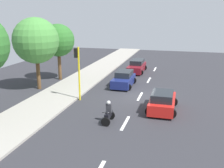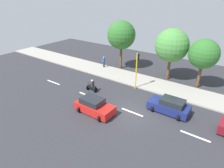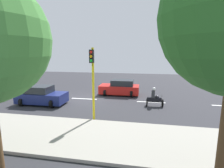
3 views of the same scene
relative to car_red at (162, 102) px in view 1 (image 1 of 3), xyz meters
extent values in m
cube|color=#2D2D33|center=(2.17, -3.02, -0.76)|extent=(40.00, 60.00, 0.10)
cube|color=#9E998E|center=(9.17, -3.02, -0.63)|extent=(4.00, 60.00, 0.15)
cube|color=white|center=(2.17, -15.02, -0.70)|extent=(0.20, 2.40, 0.01)
cube|color=white|center=(2.17, -9.02, -0.70)|extent=(0.20, 2.40, 0.01)
cube|color=white|center=(2.17, -3.02, -0.70)|extent=(0.20, 2.40, 0.01)
cube|color=white|center=(2.17, 2.98, -0.70)|extent=(0.20, 2.40, 0.01)
cube|color=red|center=(0.00, -0.07, -0.15)|extent=(1.81, 3.88, 0.80)
cube|color=#1E2328|center=(0.00, 0.24, 0.53)|extent=(1.52, 2.17, 0.56)
cylinder|color=black|center=(0.79, -1.35, -0.39)|extent=(0.64, 0.22, 0.64)
cylinder|color=black|center=(-0.79, -1.35, -0.39)|extent=(0.64, 0.22, 0.64)
cylinder|color=black|center=(0.79, 1.21, -0.39)|extent=(0.64, 0.22, 0.64)
cylinder|color=black|center=(-0.79, 1.21, -0.39)|extent=(0.64, 0.22, 0.64)
cube|color=maroon|center=(4.19, -12.63, -0.15)|extent=(1.72, 4.52, 0.80)
cube|color=#1E2328|center=(4.19, -12.99, 0.53)|extent=(1.44, 2.53, 0.56)
cylinder|color=black|center=(3.44, -11.14, -0.39)|extent=(0.64, 0.22, 0.64)
cylinder|color=black|center=(4.94, -11.14, -0.39)|extent=(0.64, 0.22, 0.64)
cylinder|color=black|center=(3.44, -14.12, -0.39)|extent=(0.64, 0.22, 0.64)
cylinder|color=black|center=(4.94, -14.12, -0.39)|extent=(0.64, 0.22, 0.64)
cube|color=navy|center=(4.32, -5.87, -0.15)|extent=(1.74, 3.94, 0.80)
cube|color=#1E2328|center=(4.32, -6.19, 0.53)|extent=(1.46, 2.21, 0.56)
cylinder|color=black|center=(3.56, -4.57, -0.39)|extent=(0.64, 0.22, 0.64)
cylinder|color=black|center=(5.08, -4.57, -0.39)|extent=(0.64, 0.22, 0.64)
cylinder|color=black|center=(3.56, -7.17, -0.39)|extent=(0.64, 0.22, 0.64)
cylinder|color=black|center=(5.08, -7.17, -0.39)|extent=(0.64, 0.22, 0.64)
cylinder|color=black|center=(3.29, 3.82, -0.41)|extent=(0.60, 0.10, 0.60)
cylinder|color=black|center=(3.29, 2.62, -0.41)|extent=(0.60, 0.10, 0.60)
cube|color=black|center=(3.29, 3.17, -0.16)|extent=(0.28, 1.10, 0.36)
sphere|color=black|center=(3.29, 3.37, 0.02)|extent=(0.32, 0.32, 0.32)
cylinder|color=black|center=(3.29, 3.72, 0.19)|extent=(0.55, 0.04, 0.04)
cube|color=#333338|center=(3.29, 3.07, 0.29)|extent=(0.36, 0.24, 0.60)
sphere|color=silver|center=(3.29, 3.12, 0.69)|extent=(0.26, 0.26, 0.26)
cylinder|color=yellow|center=(6.92, -0.70, 1.54)|extent=(0.14, 0.14, 4.50)
cube|color=black|center=(7.14, -0.70, 3.29)|extent=(0.24, 0.24, 0.76)
sphere|color=red|center=(7.26, -0.70, 3.53)|extent=(0.16, 0.16, 0.16)
sphere|color=#F2A50C|center=(7.26, -0.70, 3.29)|extent=(0.16, 0.16, 0.16)
sphere|color=green|center=(7.26, -0.70, 3.05)|extent=(0.16, 0.16, 0.16)
cylinder|color=brown|center=(12.02, -2.84, 0.87)|extent=(0.36, 0.36, 3.17)
sphere|color=#478C3D|center=(12.02, -2.84, 3.95)|extent=(4.28, 4.28, 4.28)
cylinder|color=brown|center=(11.74, -6.80, 0.84)|extent=(0.36, 0.36, 3.09)
sphere|color=#2D6B28|center=(11.74, -6.80, 3.60)|extent=(3.48, 3.48, 3.48)
camera|label=1|loc=(-1.24, 18.79, 6.42)|focal=41.80mm
camera|label=2|loc=(-11.88, -10.66, 10.02)|focal=30.67mm
camera|label=3|loc=(16.95, 2.30, 3.55)|focal=28.02mm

